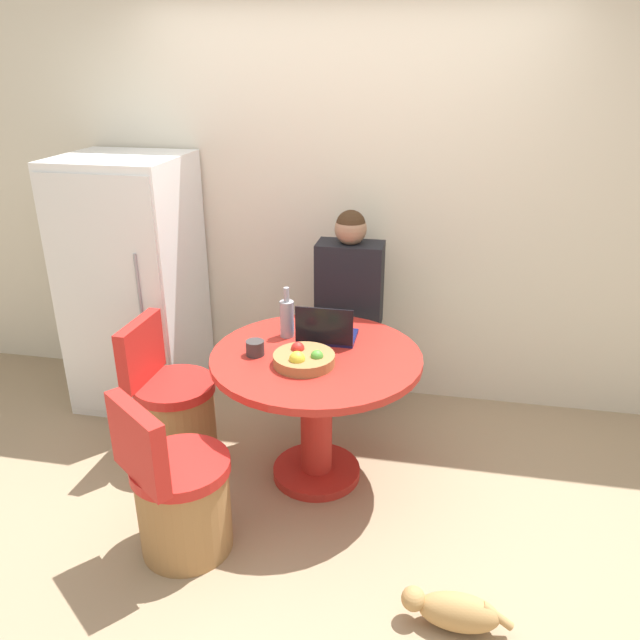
# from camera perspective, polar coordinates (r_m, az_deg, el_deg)

# --- Properties ---
(ground_plane) EXTENTS (12.00, 12.00, 0.00)m
(ground_plane) POSITION_cam_1_polar(r_m,az_deg,el_deg) (3.35, -1.96, -17.35)
(ground_plane) COLOR #9E8466
(wall_back) EXTENTS (7.00, 0.06, 2.60)m
(wall_back) POSITION_cam_1_polar(r_m,az_deg,el_deg) (4.03, 2.38, 10.56)
(wall_back) COLOR beige
(wall_back) RESTS_ON ground_plane
(refrigerator) EXTENTS (0.74, 0.72, 1.62)m
(refrigerator) POSITION_cam_1_polar(r_m,az_deg,el_deg) (4.20, -16.61, 3.17)
(refrigerator) COLOR white
(refrigerator) RESTS_ON ground_plane
(dining_table) EXTENTS (1.09, 1.09, 0.75)m
(dining_table) POSITION_cam_1_polar(r_m,az_deg,el_deg) (3.31, -0.34, -6.44)
(dining_table) COLOR #B2261E
(dining_table) RESTS_ON ground_plane
(chair_left_side) EXTENTS (0.45, 0.45, 0.84)m
(chair_left_side) POSITION_cam_1_polar(r_m,az_deg,el_deg) (3.70, -13.20, -8.23)
(chair_left_side) COLOR #9E7042
(chair_left_side) RESTS_ON ground_plane
(chair_near_left_corner) EXTENTS (0.52, 0.52, 0.84)m
(chair_near_left_corner) POSITION_cam_1_polar(r_m,az_deg,el_deg) (3.06, -12.68, -15.63)
(chair_near_left_corner) COLOR #9E7042
(chair_near_left_corner) RESTS_ON ground_plane
(person_seated) EXTENTS (0.40, 0.37, 1.34)m
(person_seated) POSITION_cam_1_polar(r_m,az_deg,el_deg) (3.90, 2.78, 1.38)
(person_seated) COLOR #2D2D38
(person_seated) RESTS_ON ground_plane
(laptop) EXTENTS (0.31, 0.23, 0.22)m
(laptop) POSITION_cam_1_polar(r_m,az_deg,el_deg) (3.34, 0.61, -1.19)
(laptop) COLOR #141947
(laptop) RESTS_ON dining_table
(fruit_bowl) EXTENTS (0.31, 0.31, 0.10)m
(fruit_bowl) POSITION_cam_1_polar(r_m,az_deg,el_deg) (3.09, -1.50, -3.55)
(fruit_bowl) COLOR olive
(fruit_bowl) RESTS_ON dining_table
(coffee_cup) EXTENTS (0.09, 0.09, 0.08)m
(coffee_cup) POSITION_cam_1_polar(r_m,az_deg,el_deg) (3.20, -5.96, -2.56)
(coffee_cup) COLOR #383333
(coffee_cup) RESTS_ON dining_table
(bottle) EXTENTS (0.08, 0.08, 0.28)m
(bottle) POSITION_cam_1_polar(r_m,az_deg,el_deg) (3.38, -3.04, 0.23)
(bottle) COLOR #9999A3
(bottle) RESTS_ON dining_table
(cat) EXTENTS (0.46, 0.16, 0.16)m
(cat) POSITION_cam_1_polar(r_m,az_deg,el_deg) (2.85, 12.16, -24.54)
(cat) COLOR tan
(cat) RESTS_ON ground_plane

